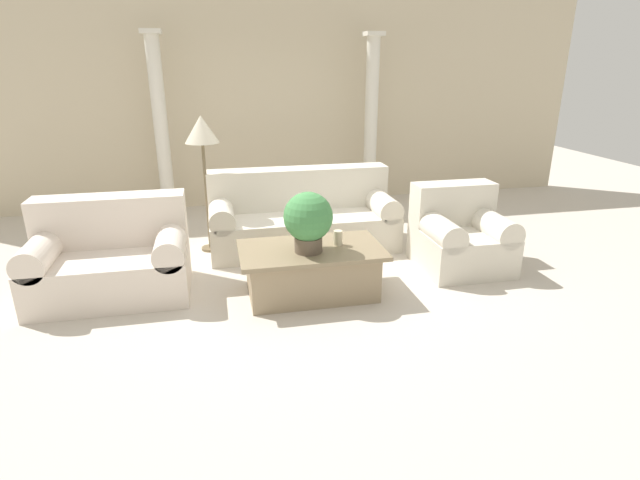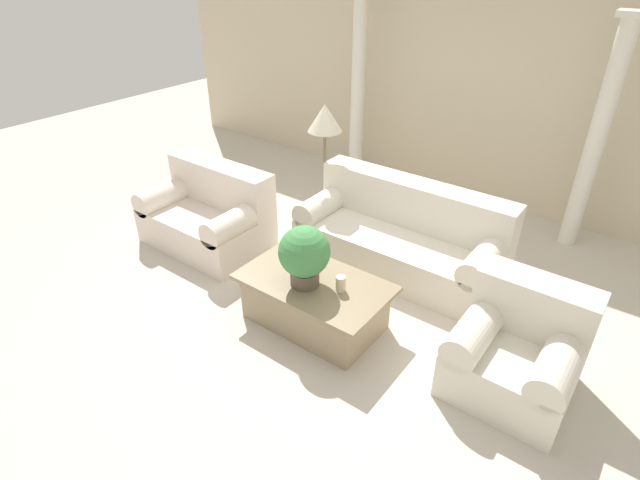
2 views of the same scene
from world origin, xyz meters
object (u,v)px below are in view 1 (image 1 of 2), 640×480
at_px(loveseat, 111,257).
at_px(floor_lamp, 202,136).
at_px(coffee_table, 311,270).
at_px(potted_plant, 308,219).
at_px(sofa_long, 302,217).
at_px(armchair, 460,234).

distance_m(loveseat, floor_lamp, 1.65).
relative_size(coffee_table, potted_plant, 2.41).
distance_m(loveseat, potted_plant, 1.91).
height_order(sofa_long, loveseat, same).
bearing_deg(coffee_table, loveseat, 166.90).
xyz_separation_m(coffee_table, potted_plant, (-0.04, -0.08, 0.53)).
xyz_separation_m(sofa_long, potted_plant, (-0.19, -1.40, 0.41)).
bearing_deg(sofa_long, floor_lamp, 175.26).
relative_size(coffee_table, armchair, 1.50).
xyz_separation_m(coffee_table, armchair, (1.69, 0.35, 0.12)).
height_order(floor_lamp, armchair, floor_lamp).
bearing_deg(armchair, coffee_table, -168.39).
relative_size(loveseat, coffee_table, 1.05).
distance_m(sofa_long, coffee_table, 1.33).
distance_m(sofa_long, floor_lamp, 1.46).
height_order(coffee_table, floor_lamp, floor_lamp).
distance_m(potted_plant, armchair, 1.83).
bearing_deg(potted_plant, floor_lamp, 120.87).
height_order(coffee_table, potted_plant, potted_plant).
bearing_deg(potted_plant, sofa_long, 82.19).
height_order(potted_plant, armchair, potted_plant).
bearing_deg(armchair, loveseat, 178.71).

